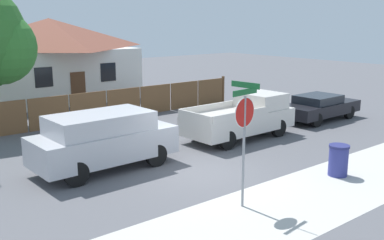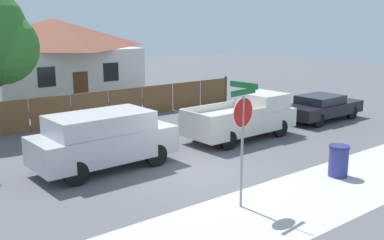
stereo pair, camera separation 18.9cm
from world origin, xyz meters
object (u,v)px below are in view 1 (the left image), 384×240
at_px(red_suv, 103,139).
at_px(stop_sign, 244,123).
at_px(orange_pickup, 243,117).
at_px(trash_bin, 338,160).
at_px(parked_sedan, 319,107).
at_px(house, 51,57).

bearing_deg(red_suv, stop_sign, -76.26).
bearing_deg(orange_pickup, trash_bin, -102.41).
height_order(parked_sedan, stop_sign, stop_sign).
bearing_deg(house, stop_sign, -98.46).
distance_m(red_suv, parked_sedan, 12.03).
xyz_separation_m(parked_sedan, stop_sign, (-10.66, -5.14, 1.63)).
bearing_deg(house, trash_bin, -86.67).
height_order(stop_sign, trash_bin, stop_sign).
distance_m(red_suv, orange_pickup, 6.59).
relative_size(house, trash_bin, 9.36).
bearing_deg(parked_sedan, trash_bin, -141.77).
relative_size(house, parked_sedan, 2.06).
xyz_separation_m(orange_pickup, parked_sedan, (5.45, -0.01, -0.19)).
bearing_deg(orange_pickup, red_suv, 178.84).
bearing_deg(parked_sedan, stop_sign, -155.45).
bearing_deg(red_suv, house, 72.48).
bearing_deg(red_suv, trash_bin, -45.29).
bearing_deg(red_suv, orange_pickup, -1.16).
height_order(house, trash_bin, house).
relative_size(orange_pickup, stop_sign, 1.49).
distance_m(red_suv, trash_bin, 7.71).
distance_m(orange_pickup, parked_sedan, 5.45).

